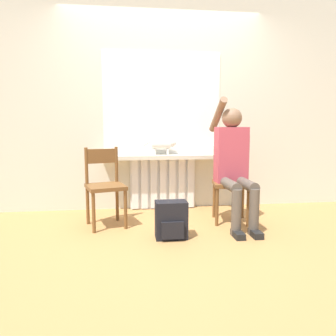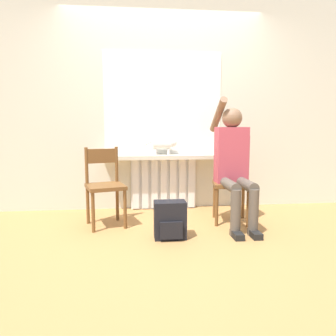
# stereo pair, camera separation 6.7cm
# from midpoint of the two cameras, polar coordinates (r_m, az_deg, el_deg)

# --- Properties ---
(ground_plane) EXTENTS (12.00, 12.00, 0.00)m
(ground_plane) POSITION_cam_midpoint_polar(r_m,az_deg,el_deg) (3.22, 0.80, -12.09)
(ground_plane) COLOR #B27F47
(wall_with_window) EXTENTS (7.00, 0.06, 2.70)m
(wall_with_window) POSITION_cam_midpoint_polar(r_m,az_deg,el_deg) (4.27, -1.53, 11.10)
(wall_with_window) COLOR beige
(wall_with_window) RESTS_ON ground_plane
(radiator) EXTENTS (0.84, 0.08, 0.66)m
(radiator) POSITION_cam_midpoint_polar(r_m,az_deg,el_deg) (4.25, -1.37, -2.71)
(radiator) COLOR white
(radiator) RESTS_ON ground_plane
(windowsill) EXTENTS (1.55, 0.25, 0.05)m
(windowsill) POSITION_cam_midpoint_polar(r_m,az_deg,el_deg) (4.13, -1.28, 1.95)
(windowsill) COLOR beige
(windowsill) RESTS_ON radiator
(window_glass) EXTENTS (1.49, 0.01, 1.28)m
(window_glass) POSITION_cam_midpoint_polar(r_m,az_deg,el_deg) (4.23, -1.48, 11.12)
(window_glass) COLOR white
(window_glass) RESTS_ON windowsill
(chair_left) EXTENTS (0.47, 0.47, 0.84)m
(chair_left) POSITION_cam_midpoint_polar(r_m,az_deg,el_deg) (3.58, -11.48, -2.91)
(chair_left) COLOR brown
(chair_left) RESTS_ON ground_plane
(chair_right) EXTENTS (0.44, 0.44, 0.84)m
(chair_right) POSITION_cam_midpoint_polar(r_m,az_deg,el_deg) (3.74, 10.30, -2.43)
(chair_right) COLOR brown
(chair_right) RESTS_ON ground_plane
(person) EXTENTS (0.36, 1.03, 1.38)m
(person) POSITION_cam_midpoint_polar(r_m,az_deg,el_deg) (3.59, 10.87, 1.35)
(person) COLOR brown
(person) RESTS_ON ground_plane
(cat) EXTENTS (0.43, 0.11, 0.21)m
(cat) POSITION_cam_midpoint_polar(r_m,az_deg,el_deg) (4.15, -1.29, 4.10)
(cat) COLOR silver
(cat) RESTS_ON windowsill
(backpack) EXTENTS (0.30, 0.21, 0.36)m
(backpack) POSITION_cam_midpoint_polar(r_m,az_deg,el_deg) (3.17, -0.05, -9.08)
(backpack) COLOR black
(backpack) RESTS_ON ground_plane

